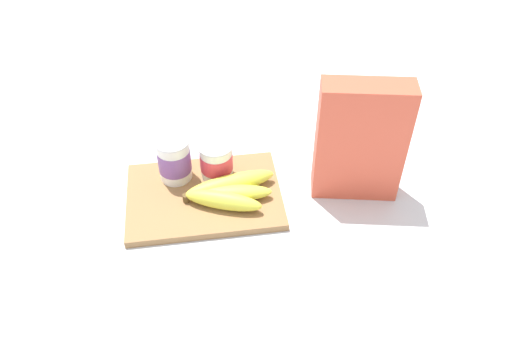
# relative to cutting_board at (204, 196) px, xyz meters

# --- Properties ---
(ground_plane) EXTENTS (2.40, 2.40, 0.00)m
(ground_plane) POSITION_rel_cutting_board_xyz_m (0.00, 0.00, -0.01)
(ground_plane) COLOR silver
(cutting_board) EXTENTS (0.31, 0.22, 0.02)m
(cutting_board) POSITION_rel_cutting_board_xyz_m (0.00, 0.00, 0.00)
(cutting_board) COLOR olive
(cutting_board) RESTS_ON ground_plane
(cereal_box) EXTENTS (0.18, 0.09, 0.26)m
(cereal_box) POSITION_rel_cutting_board_xyz_m (0.31, -0.02, 0.12)
(cereal_box) COLOR #D85138
(cereal_box) RESTS_ON ground_plane
(yogurt_cup_front) EXTENTS (0.07, 0.07, 0.10)m
(yogurt_cup_front) POSITION_rel_cutting_board_xyz_m (-0.05, 0.06, 0.06)
(yogurt_cup_front) COLOR white
(yogurt_cup_front) RESTS_ON cutting_board
(yogurt_cup_back) EXTENTS (0.07, 0.07, 0.08)m
(yogurt_cup_back) POSITION_rel_cutting_board_xyz_m (0.03, 0.05, 0.05)
(yogurt_cup_back) COLOR white
(yogurt_cup_back) RESTS_ON cutting_board
(banana_bunch) EXTENTS (0.19, 0.13, 0.04)m
(banana_bunch) POSITION_rel_cutting_board_xyz_m (0.05, -0.02, 0.03)
(banana_bunch) COLOR #DBDD41
(banana_bunch) RESTS_ON cutting_board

